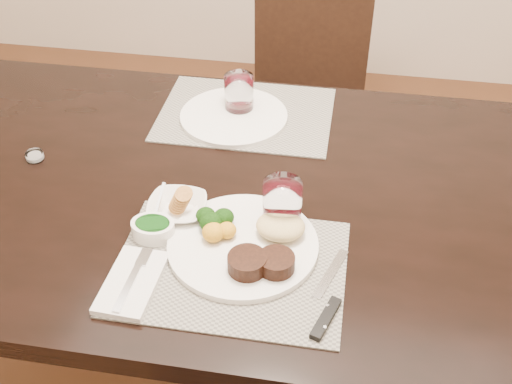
% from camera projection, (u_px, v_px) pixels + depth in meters
% --- Properties ---
extents(ground_plane, '(4.50, 4.50, 0.00)m').
position_uv_depth(ground_plane, '(267.00, 382.00, 1.95)').
color(ground_plane, '#4F2D19').
rests_on(ground_plane, ground).
extents(dining_table, '(2.00, 1.00, 0.75)m').
position_uv_depth(dining_table, '(270.00, 218.00, 1.53)').
color(dining_table, black).
rests_on(dining_table, ground).
extents(chair_far, '(0.42, 0.42, 0.90)m').
position_uv_depth(chair_far, '(307.00, 85.00, 2.35)').
color(chair_far, black).
rests_on(chair_far, ground).
extents(placemat_near, '(0.46, 0.34, 0.00)m').
position_uv_depth(placemat_near, '(230.00, 267.00, 1.29)').
color(placemat_near, gray).
rests_on(placemat_near, dining_table).
extents(placemat_far, '(0.46, 0.34, 0.00)m').
position_uv_depth(placemat_far, '(246.00, 114.00, 1.73)').
color(placemat_far, gray).
rests_on(placemat_far, dining_table).
extents(dinner_plate, '(0.31, 0.31, 0.06)m').
position_uv_depth(dinner_plate, '(250.00, 243.00, 1.31)').
color(dinner_plate, white).
rests_on(dinner_plate, placemat_near).
extents(napkin_fork, '(0.11, 0.18, 0.02)m').
position_uv_depth(napkin_fork, '(132.00, 282.00, 1.24)').
color(napkin_fork, white).
rests_on(napkin_fork, placemat_near).
extents(steak_knife, '(0.06, 0.24, 0.01)m').
position_uv_depth(steak_knife, '(327.00, 307.00, 1.20)').
color(steak_knife, silver).
rests_on(steak_knife, placemat_near).
extents(cracker_bowl, '(0.13, 0.13, 0.06)m').
position_uv_depth(cracker_bowl, '(177.00, 207.00, 1.40)').
color(cracker_bowl, white).
rests_on(cracker_bowl, placemat_near).
extents(sauce_ramekin, '(0.09, 0.14, 0.07)m').
position_uv_depth(sauce_ramekin, '(153.00, 228.00, 1.34)').
color(sauce_ramekin, white).
rests_on(sauce_ramekin, placemat_near).
extents(wine_glass_near, '(0.08, 0.08, 0.11)m').
position_uv_depth(wine_glass_near, '(282.00, 207.00, 1.35)').
color(wine_glass_near, silver).
rests_on(wine_glass_near, placemat_near).
extents(far_plate, '(0.29, 0.29, 0.01)m').
position_uv_depth(far_plate, '(234.00, 116.00, 1.71)').
color(far_plate, white).
rests_on(far_plate, placemat_far).
extents(wine_glass_far, '(0.08, 0.08, 0.11)m').
position_uv_depth(wine_glass_far, '(239.00, 96.00, 1.71)').
color(wine_glass_far, silver).
rests_on(wine_glass_far, placemat_far).
extents(salt_cellar, '(0.04, 0.04, 0.02)m').
position_uv_depth(salt_cellar, '(35.00, 156.00, 1.57)').
color(salt_cellar, silver).
rests_on(salt_cellar, dining_table).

